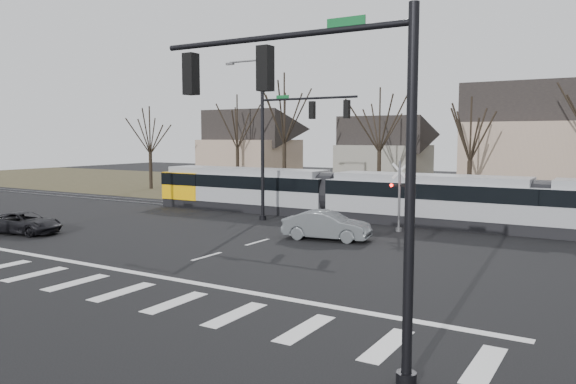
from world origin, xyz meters
The scene contains 16 objects.
ground centered at (0.00, 0.00, 0.00)m, with size 140.00×140.00×0.00m, color black.
grass_verge centered at (0.00, 32.00, 0.01)m, with size 140.00×28.00×0.01m, color #38331E.
crosswalk centered at (0.00, -4.00, 0.01)m, with size 27.00×2.60×0.01m.
stop_line centered at (0.00, -1.80, 0.01)m, with size 28.00×0.35×0.01m, color silver.
lane_dashes centered at (0.00, 16.00, 0.01)m, with size 0.18×30.00×0.01m.
rail_pair centered at (0.00, 15.80, 0.03)m, with size 90.00×1.52×0.06m.
tram centered at (5.54, 16.00, 1.66)m, with size 40.21×2.99×3.05m.
sedan centered at (2.68, 8.43, 0.74)m, with size 4.71×2.31×1.49m, color #565B5E.
suv centered at (-12.45, 1.50, 0.59)m, with size 4.56×2.76×1.18m, color black.
signal_pole_near_right centered at (10.11, -6.00, 5.17)m, with size 6.72×0.44×8.00m.
signal_pole_far centered at (-2.41, 12.50, 5.70)m, with size 9.28×0.44×10.20m.
rail_crossing_signal centered at (5.00, 12.79, 1.89)m, with size 1.08×0.36×4.00m.
tree_row centered at (2.00, 26.00, 5.00)m, with size 59.20×7.20×10.00m.
house_a centered at (-20.00, 34.00, 4.46)m, with size 9.72×8.64×8.60m.
house_b centered at (-5.00, 36.00, 3.97)m, with size 8.64×7.56×7.65m.
house_c centered at (9.00, 33.00, 5.23)m, with size 10.80×8.64×10.10m.
Camera 1 is at (15.79, -17.17, 5.30)m, focal length 35.00 mm.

